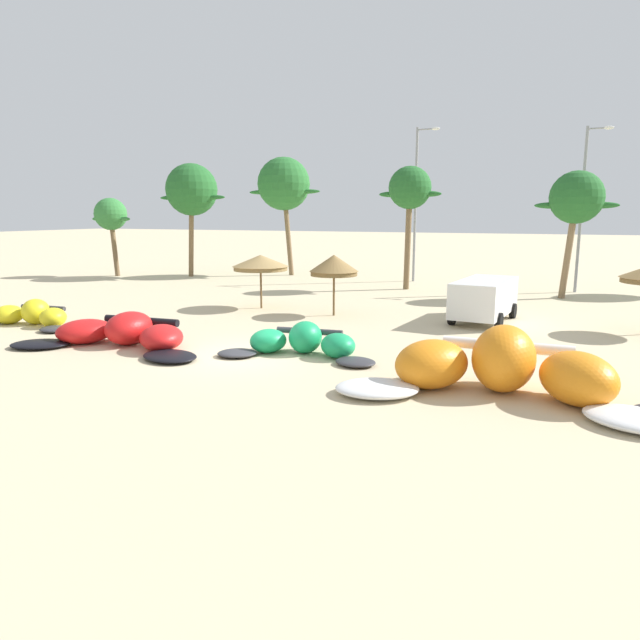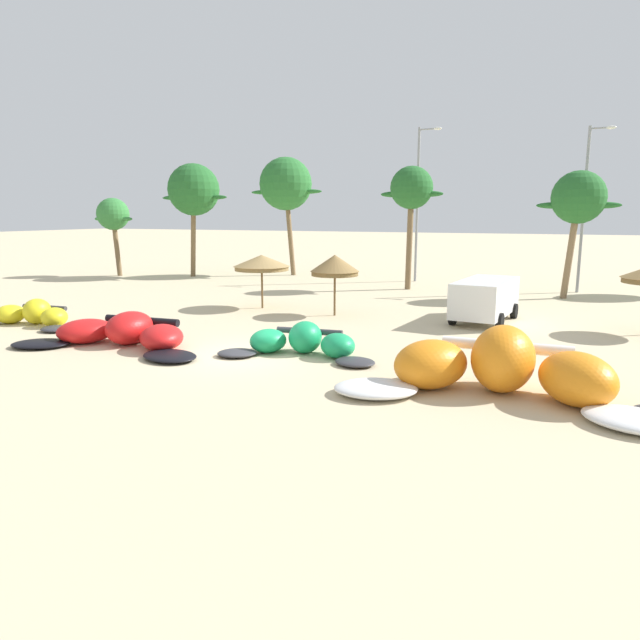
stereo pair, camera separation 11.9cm
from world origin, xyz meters
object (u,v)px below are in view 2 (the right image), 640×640
object	(u,v)px
kite_far_left	(32,315)
kite_center	(501,370)
lamppost_west	(419,198)
palm_leftmost	(113,215)
palm_left	(194,190)
palm_center_left	(412,190)
kite_left	(123,334)
palm_left_of_gap	(286,185)
beach_umbrella_near_van	(262,263)
lamppost_west_center	(586,202)
beach_umbrella_middle	(335,265)
palm_center_right	(578,199)
parked_van	(486,297)
kite_left_of_center	(302,343)

from	to	relation	value
kite_far_left	kite_center	distance (m)	19.55
kite_far_left	lamppost_west	distance (m)	25.60
kite_far_left	palm_leftmost	distance (m)	20.79
palm_left	palm_center_left	size ratio (longest dim) A/B	1.10
kite_left	lamppost_west	world-z (taller)	lamppost_west
palm_left_of_gap	palm_left	bearing A→B (deg)	-145.62
kite_far_left	palm_left_of_gap	world-z (taller)	palm_left_of_gap
beach_umbrella_near_van	lamppost_west	distance (m)	15.62
kite_center	lamppost_west_center	bearing A→B (deg)	84.77
kite_left	kite_center	bearing A→B (deg)	-2.66
beach_umbrella_middle	palm_left_of_gap	size ratio (longest dim) A/B	0.32
palm_left	palm_center_right	distance (m)	26.12
parked_van	palm_center_left	xyz separation A→B (m)	(-5.90, 9.36, 5.02)
kite_left_of_center	palm_left_of_gap	distance (m)	26.83
kite_left	beach_umbrella_near_van	xyz separation A→B (m)	(0.45, 9.42, 1.83)
beach_umbrella_middle	lamppost_west	distance (m)	15.55
kite_center	palm_left_of_gap	world-z (taller)	palm_left_of_gap
kite_left_of_center	palm_center_left	size ratio (longest dim) A/B	0.74
parked_van	palm_left_of_gap	size ratio (longest dim) A/B	0.54
kite_far_left	lamppost_west	world-z (taller)	lamppost_west
palm_left	parked_van	bearing A→B (deg)	-24.58
beach_umbrella_middle	palm_center_right	xyz separation A→B (m)	(10.11, 10.25, 3.12)
kite_left_of_center	beach_umbrella_middle	xyz separation A→B (m)	(-1.86, 7.51, 1.93)
kite_left_of_center	palm_center_right	distance (m)	20.23
kite_center	lamppost_west_center	world-z (taller)	lamppost_west_center
beach_umbrella_near_van	palm_center_left	size ratio (longest dim) A/B	0.37
kite_left_of_center	beach_umbrella_middle	world-z (taller)	beach_umbrella_middle
kite_left_of_center	palm_left	size ratio (longest dim) A/B	0.67
beach_umbrella_near_van	palm_left_of_gap	distance (m)	16.83
kite_left_of_center	parked_van	bearing A→B (deg)	61.59
kite_left_of_center	beach_umbrella_near_van	bearing A→B (deg)	126.68
kite_far_left	palm_center_right	distance (m)	27.88
kite_left_of_center	palm_left	world-z (taller)	palm_left
palm_leftmost	parked_van	bearing A→B (deg)	-16.49
kite_far_left	lamppost_west	bearing A→B (deg)	63.76
palm_left_of_gap	lamppost_west_center	xyz separation A→B (m)	(20.83, -2.23, -1.53)
palm_left_of_gap	kite_far_left	bearing A→B (deg)	-91.71
kite_far_left	beach_umbrella_middle	world-z (taller)	beach_umbrella_middle
kite_center	parked_van	size ratio (longest dim) A/B	1.77
lamppost_west_center	kite_left_of_center	bearing A→B (deg)	-112.66
palm_center_right	lamppost_west_center	distance (m)	3.08
lamppost_west_center	beach_umbrella_middle	bearing A→B (deg)	-128.43
beach_umbrella_near_van	kite_left_of_center	bearing A→B (deg)	-53.32
lamppost_west_center	palm_left	bearing A→B (deg)	-176.43
kite_far_left	kite_left	xyz separation A→B (m)	(6.37, -1.59, 0.04)
beach_umbrella_near_van	palm_left	world-z (taller)	palm_left
palm_center_left	palm_leftmost	bearing A→B (deg)	-177.80
kite_far_left	parked_van	bearing A→B (deg)	26.06
kite_far_left	palm_center_right	world-z (taller)	palm_center_right
kite_center	palm_left	bearing A→B (deg)	139.12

